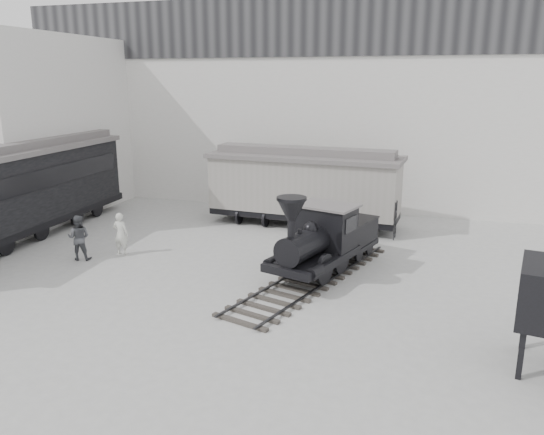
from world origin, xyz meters
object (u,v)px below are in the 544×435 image
(locomotive, at_px, (322,243))
(visitor_a, at_px, (121,234))
(passenger_coach, at_px, (5,192))
(boxcar, at_px, (304,185))
(visitor_b, at_px, (79,238))

(locomotive, bearing_deg, visitor_a, -161.78)
(passenger_coach, distance_m, visitor_a, 5.79)
(boxcar, relative_size, visitor_a, 5.42)
(boxcar, distance_m, visitor_a, 8.94)
(passenger_coach, relative_size, visitor_a, 8.62)
(locomotive, xyz_separation_m, visitor_b, (-9.42, -1.12, -0.27))
(passenger_coach, bearing_deg, visitor_a, -3.44)
(visitor_a, xyz_separation_m, visitor_b, (-1.23, -1.00, 0.03))
(visitor_a, bearing_deg, passenger_coach, -4.03)
(locomotive, bearing_deg, visitor_b, -155.81)
(locomotive, height_order, passenger_coach, passenger_coach)
(passenger_coach, bearing_deg, locomotive, -1.81)
(locomotive, relative_size, visitor_b, 5.10)
(visitor_b, bearing_deg, passenger_coach, -31.05)
(locomotive, distance_m, visitor_a, 8.20)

